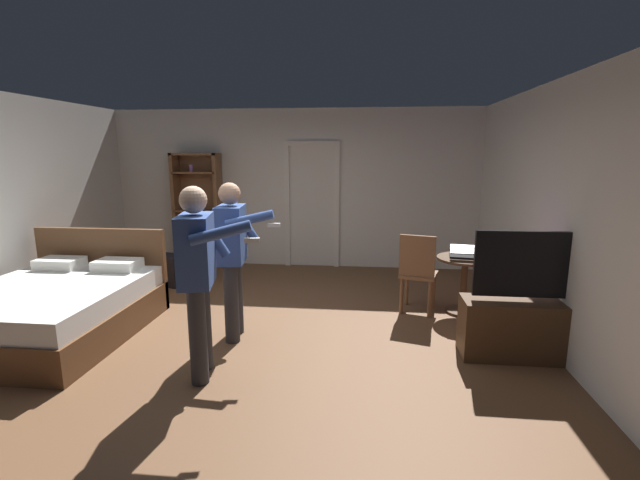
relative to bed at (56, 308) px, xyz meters
name	(u,v)px	position (x,y,z in m)	size (l,w,h in m)	color
ground_plane	(249,335)	(2.07, 0.19, -0.30)	(6.82, 6.82, 0.00)	brown
wall_back	(294,189)	(2.07, 3.31, 1.03)	(6.44, 0.12, 2.66)	silver
wall_right	(568,218)	(5.23, 0.19, 1.03)	(0.12, 6.36, 2.66)	silver
doorway_frame	(312,196)	(2.39, 3.23, 0.92)	(0.93, 0.08, 2.13)	white
bed	(56,308)	(0.00, 0.00, 0.00)	(1.68, 2.01, 1.02)	brown
bookshelf	(198,206)	(0.44, 3.08, 0.74)	(0.80, 0.32, 1.94)	brown
tv_flatscreen	(528,322)	(4.87, -0.03, 0.06)	(1.23, 0.40, 1.24)	#4C331E
side_table	(464,275)	(4.52, 1.15, 0.17)	(0.68, 0.68, 0.70)	#4C331E
laptop	(464,254)	(4.49, 1.11, 0.45)	(0.36, 0.37, 0.16)	black
bottle_on_table	(480,249)	(4.66, 1.07, 0.52)	(0.06, 0.06, 0.29)	#223617
wooden_chair	(418,270)	(3.95, 1.08, 0.24)	(0.52, 0.52, 0.99)	brown
person_blue_shirt	(198,269)	(1.91, -0.70, 0.68)	(0.77, 0.65, 1.68)	#333338
person_striped_shirt	(233,250)	(1.95, 0.14, 0.65)	(0.71, 0.60, 1.65)	#333338
suitcase_dark	(180,268)	(0.48, 2.09, -0.10)	(0.58, 0.33, 0.40)	black
suitcase_small	(164,269)	(0.32, 1.91, -0.08)	(0.63, 0.30, 0.45)	black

